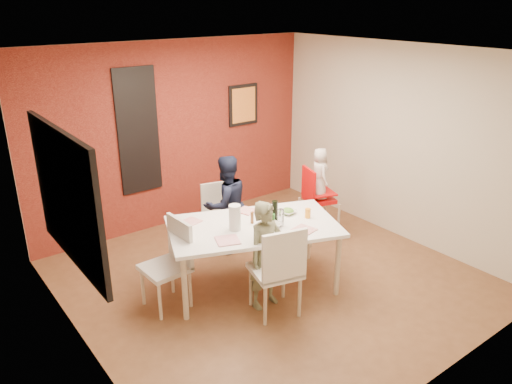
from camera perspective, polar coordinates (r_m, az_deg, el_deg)
ground at (r=6.24m, az=1.69°, el=-9.83°), size 4.50×4.50×0.00m
ceiling at (r=5.37m, az=2.01°, el=15.68°), size 4.50×4.50×0.02m
wall_back at (r=7.47m, az=-9.16°, el=6.49°), size 4.50×0.02×2.70m
wall_front at (r=4.30m, az=21.17°, el=-6.12°), size 4.50×0.02×2.70m
wall_left at (r=4.68m, az=-20.14°, el=-3.71°), size 0.02×4.50×2.70m
wall_right at (r=7.23m, az=15.90°, el=5.46°), size 0.02×4.50×2.70m
brick_accent_wall at (r=7.45m, az=-9.09°, el=6.46°), size 4.50×0.02×2.70m
picture_window_frame at (r=4.79m, az=-20.86°, el=-0.62°), size 0.05×1.70×1.30m
picture_window_pane at (r=4.80m, az=-20.69°, el=-0.58°), size 0.02×1.55×1.15m
glassblock_strip at (r=7.15m, az=-13.34°, el=6.76°), size 0.55×0.03×1.70m
glassblock_surround at (r=7.14m, az=-13.32°, el=6.75°), size 0.60×0.03×1.76m
art_print_frame at (r=7.98m, az=-1.47°, el=9.92°), size 0.54×0.03×0.64m
art_print_canvas at (r=7.97m, az=-1.40°, el=9.91°), size 0.44×0.01×0.54m
dining_table at (r=5.75m, az=-0.32°, el=-4.42°), size 2.18×1.69×0.80m
chair_near at (r=5.29m, az=2.64°, el=-8.59°), size 0.60×0.60×1.06m
chair_far at (r=6.88m, az=-4.38°, el=-2.21°), size 0.49×0.49×0.87m
chair_left at (r=5.59m, az=-9.63°, el=-7.53°), size 0.48×0.48×1.00m
high_chair at (r=6.98m, az=6.89°, el=-0.57°), size 0.56×0.56×1.07m
child_near at (r=5.46m, az=1.14°, el=-7.23°), size 0.47×0.32×1.24m
child_far at (r=6.61m, az=-3.45°, el=-1.44°), size 0.66×0.52×1.34m
toddler at (r=6.87m, az=7.27°, el=2.12°), size 0.33×0.41×0.71m
plate_near_left at (r=5.37m, az=-3.26°, el=-5.53°), size 0.31×0.31×0.01m
plate_far_mid at (r=6.08m, az=-1.08°, el=-2.15°), size 0.27×0.27×0.01m
plate_near_right at (r=5.61m, az=5.49°, el=-4.33°), size 0.27×0.27×0.01m
plate_far_left at (r=5.84m, az=-7.42°, el=-3.35°), size 0.23×0.23×0.01m
salad_bowl_a at (r=5.63m, az=1.50°, el=-3.88°), size 0.25×0.25×0.06m
salad_bowl_b at (r=6.02m, az=3.65°, el=-2.27°), size 0.22×0.22×0.05m
wine_bottle at (r=5.75m, az=2.17°, el=-2.24°), size 0.07×0.07×0.26m
wine_glass_a at (r=5.47m, az=0.89°, el=-3.89°), size 0.07×0.07×0.20m
wine_glass_b at (r=5.67m, az=2.85°, el=-2.93°), size 0.07×0.07×0.20m
paper_towel_roll at (r=5.55m, az=-2.44°, el=-2.94°), size 0.13×0.13×0.30m
condiment_red at (r=5.69m, az=1.69°, el=-3.19°), size 0.04×0.04×0.14m
condiment_green at (r=5.72m, az=2.01°, el=-3.10°), size 0.03×0.03×0.13m
condiment_brown at (r=5.73m, az=-0.45°, el=-2.94°), size 0.04×0.04×0.14m
sippy_cup at (r=5.91m, az=5.94°, el=-2.43°), size 0.07×0.07×0.12m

